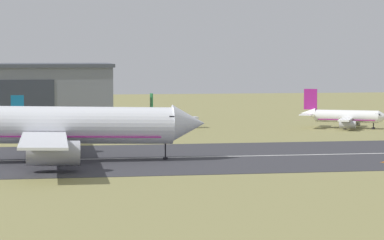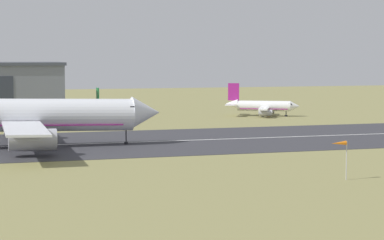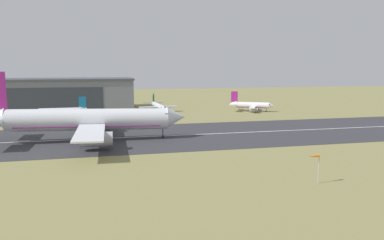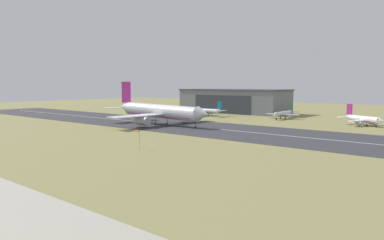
{
  "view_description": "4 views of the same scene",
  "coord_description": "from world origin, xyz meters",
  "px_view_note": "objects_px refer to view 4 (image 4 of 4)",
  "views": [
    {
      "loc": [
        -22.76,
        -33.68,
        18.41
      ],
      "look_at": [
        2.11,
        110.58,
        7.58
      ],
      "focal_mm": 85.0,
      "sensor_mm": 36.0,
      "label": 1
    },
    {
      "loc": [
        -30.96,
        -24.85,
        17.6
      ],
      "look_at": [
        9.76,
        110.17,
        5.46
      ],
      "focal_mm": 70.0,
      "sensor_mm": 36.0,
      "label": 2
    },
    {
      "loc": [
        -18.07,
        9.32,
        21.61
      ],
      "look_at": [
        5.05,
        106.8,
        7.21
      ],
      "focal_mm": 35.0,
      "sensor_mm": 36.0,
      "label": 3
    },
    {
      "loc": [
        101.2,
        -2.49,
        18.7
      ],
      "look_at": [
        7.37,
        108.39,
        4.92
      ],
      "focal_mm": 35.0,
      "sensor_mm": 36.0,
      "label": 4
    }
  ],
  "objects_px": {
    "airplane_parked_east": "(283,114)",
    "airplane_parked_centre": "(207,111)",
    "windsock_pole": "(136,132)",
    "airplane_parked_west": "(364,119)",
    "airplane_landing": "(160,112)"
  },
  "relations": [
    {
      "from": "airplane_parked_west",
      "to": "airplane_parked_east",
      "type": "bearing_deg",
      "value": 168.83
    },
    {
      "from": "airplane_parked_west",
      "to": "windsock_pole",
      "type": "relative_size",
      "value": 3.96
    },
    {
      "from": "airplane_parked_west",
      "to": "airplane_parked_east",
      "type": "relative_size",
      "value": 0.89
    },
    {
      "from": "airplane_landing",
      "to": "windsock_pole",
      "type": "xyz_separation_m",
      "value": [
        41.87,
        -51.53,
        -1.06
      ]
    },
    {
      "from": "airplane_landing",
      "to": "windsock_pole",
      "type": "bearing_deg",
      "value": -50.9
    },
    {
      "from": "airplane_parked_west",
      "to": "windsock_pole",
      "type": "distance_m",
      "value": 112.77
    },
    {
      "from": "airplane_parked_west",
      "to": "airplane_landing",
      "type": "bearing_deg",
      "value": -142.74
    },
    {
      "from": "airplane_parked_west",
      "to": "airplane_parked_centre",
      "type": "bearing_deg",
      "value": -177.3
    },
    {
      "from": "airplane_parked_centre",
      "to": "airplane_parked_east",
      "type": "height_order",
      "value": "airplane_parked_centre"
    },
    {
      "from": "airplane_landing",
      "to": "windsock_pole",
      "type": "distance_m",
      "value": 66.41
    },
    {
      "from": "airplane_landing",
      "to": "airplane_parked_centre",
      "type": "bearing_deg",
      "value": 104.02
    },
    {
      "from": "airplane_parked_east",
      "to": "airplane_parked_centre",
      "type": "bearing_deg",
      "value": -163.33
    },
    {
      "from": "airplane_landing",
      "to": "airplane_parked_west",
      "type": "xyz_separation_m",
      "value": [
        74.23,
        56.47,
        -3.15
      ]
    },
    {
      "from": "airplane_parked_east",
      "to": "windsock_pole",
      "type": "height_order",
      "value": "airplane_parked_east"
    },
    {
      "from": "airplane_parked_centre",
      "to": "windsock_pole",
      "type": "relative_size",
      "value": 3.9
    }
  ]
}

